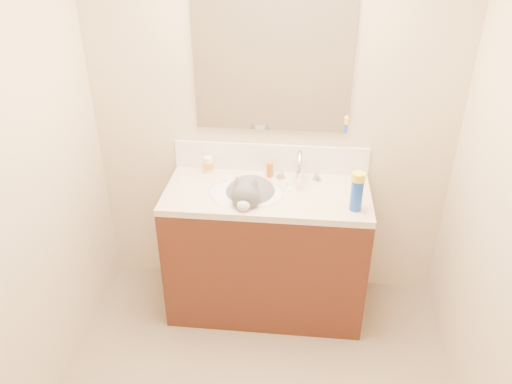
% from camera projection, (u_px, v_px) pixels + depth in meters
% --- Properties ---
extents(room_shell, '(2.24, 2.54, 2.52)m').
position_uv_depth(room_shell, '(246.00, 173.00, 1.76)').
color(room_shell, beige).
rests_on(room_shell, ground).
extents(vanity_cabinet, '(1.20, 0.55, 0.82)m').
position_uv_depth(vanity_cabinet, '(266.00, 253.00, 3.13)').
color(vanity_cabinet, '#472013').
rests_on(vanity_cabinet, ground).
extents(counter_slab, '(1.20, 0.55, 0.04)m').
position_uv_depth(counter_slab, '(267.00, 194.00, 2.92)').
color(counter_slab, beige).
rests_on(counter_slab, vanity_cabinet).
extents(basin, '(0.45, 0.36, 0.14)m').
position_uv_depth(basin, '(246.00, 203.00, 2.93)').
color(basin, white).
rests_on(basin, vanity_cabinet).
extents(faucet, '(0.28, 0.20, 0.21)m').
position_uv_depth(faucet, '(299.00, 169.00, 2.97)').
color(faucet, silver).
rests_on(faucet, counter_slab).
extents(cat, '(0.35, 0.44, 0.33)m').
position_uv_depth(cat, '(250.00, 197.00, 2.90)').
color(cat, '#525052').
rests_on(cat, basin).
extents(backsplash, '(1.20, 0.02, 0.18)m').
position_uv_depth(backsplash, '(271.00, 158.00, 3.09)').
color(backsplash, white).
rests_on(backsplash, counter_slab).
extents(mirror, '(0.90, 0.02, 0.80)m').
position_uv_depth(mirror, '(272.00, 63.00, 2.80)').
color(mirror, white).
rests_on(mirror, room_shell).
extents(pill_bottle, '(0.07, 0.07, 0.10)m').
position_uv_depth(pill_bottle, '(209.00, 165.00, 3.10)').
color(pill_bottle, white).
rests_on(pill_bottle, counter_slab).
extents(pill_label, '(0.08, 0.08, 0.04)m').
position_uv_depth(pill_label, '(209.00, 165.00, 3.10)').
color(pill_label, orange).
rests_on(pill_label, pill_bottle).
extents(silver_jar, '(0.07, 0.07, 0.07)m').
position_uv_depth(silver_jar, '(270.00, 170.00, 3.07)').
color(silver_jar, '#B7B7BC').
rests_on(silver_jar, counter_slab).
extents(amber_bottle, '(0.05, 0.05, 0.10)m').
position_uv_depth(amber_bottle, '(270.00, 170.00, 3.04)').
color(amber_bottle, '#D46018').
rests_on(amber_bottle, counter_slab).
extents(toothbrush, '(0.04, 0.14, 0.01)m').
position_uv_depth(toothbrush, '(288.00, 185.00, 2.96)').
color(toothbrush, white).
rests_on(toothbrush, counter_slab).
extents(toothbrush_head, '(0.02, 0.03, 0.02)m').
position_uv_depth(toothbrush_head, '(288.00, 185.00, 2.96)').
color(toothbrush_head, '#71A1F1').
rests_on(toothbrush_head, counter_slab).
extents(spray_can, '(0.08, 0.08, 0.18)m').
position_uv_depth(spray_can, '(356.00, 195.00, 2.69)').
color(spray_can, blue).
rests_on(spray_can, counter_slab).
extents(spray_cap, '(0.08, 0.08, 0.04)m').
position_uv_depth(spray_cap, '(359.00, 177.00, 2.63)').
color(spray_cap, yellow).
rests_on(spray_cap, spray_can).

